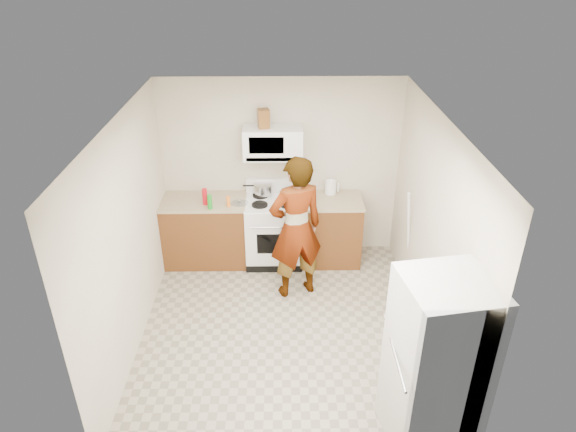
{
  "coord_description": "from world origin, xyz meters",
  "views": [
    {
      "loc": [
        0.01,
        -4.65,
        4.0
      ],
      "look_at": [
        0.08,
        0.55,
        1.19
      ],
      "focal_mm": 32.0,
      "sensor_mm": 36.0,
      "label": 1
    }
  ],
  "objects_px": {
    "microwave": "(273,142)",
    "saucepan": "(263,189)",
    "gas_range": "(274,229)",
    "person": "(296,229)",
    "fridge": "(436,365)",
    "kettle": "(331,187)"
  },
  "relations": [
    {
      "from": "person",
      "to": "saucepan",
      "type": "relative_size",
      "value": 7.41
    },
    {
      "from": "gas_range",
      "to": "fridge",
      "type": "height_order",
      "value": "fridge"
    },
    {
      "from": "kettle",
      "to": "gas_range",
      "type": "bearing_deg",
      "value": -164.16
    },
    {
      "from": "microwave",
      "to": "gas_range",
      "type": "bearing_deg",
      "value": -90.0
    },
    {
      "from": "gas_range",
      "to": "microwave",
      "type": "height_order",
      "value": "microwave"
    },
    {
      "from": "kettle",
      "to": "saucepan",
      "type": "distance_m",
      "value": 0.92
    },
    {
      "from": "person",
      "to": "fridge",
      "type": "height_order",
      "value": "person"
    },
    {
      "from": "microwave",
      "to": "fridge",
      "type": "distance_m",
      "value": 3.49
    },
    {
      "from": "person",
      "to": "kettle",
      "type": "bearing_deg",
      "value": -137.64
    },
    {
      "from": "microwave",
      "to": "person",
      "type": "bearing_deg",
      "value": -72.73
    },
    {
      "from": "gas_range",
      "to": "microwave",
      "type": "distance_m",
      "value": 1.22
    },
    {
      "from": "gas_range",
      "to": "person",
      "type": "xyz_separation_m",
      "value": [
        0.28,
        -0.76,
        0.45
      ]
    },
    {
      "from": "fridge",
      "to": "person",
      "type": "bearing_deg",
      "value": 107.42
    },
    {
      "from": "gas_range",
      "to": "saucepan",
      "type": "relative_size",
      "value": 4.5
    },
    {
      "from": "person",
      "to": "saucepan",
      "type": "xyz_separation_m",
      "value": [
        -0.42,
        0.94,
        0.09
      ]
    },
    {
      "from": "person",
      "to": "kettle",
      "type": "relative_size",
      "value": 10.2
    },
    {
      "from": "gas_range",
      "to": "kettle",
      "type": "xyz_separation_m",
      "value": [
        0.78,
        0.2,
        0.54
      ]
    },
    {
      "from": "saucepan",
      "to": "person",
      "type": "bearing_deg",
      "value": -65.82
    },
    {
      "from": "person",
      "to": "saucepan",
      "type": "height_order",
      "value": "person"
    },
    {
      "from": "saucepan",
      "to": "kettle",
      "type": "bearing_deg",
      "value": 1.68
    },
    {
      "from": "microwave",
      "to": "saucepan",
      "type": "height_order",
      "value": "microwave"
    },
    {
      "from": "kettle",
      "to": "saucepan",
      "type": "relative_size",
      "value": 0.73
    }
  ]
}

